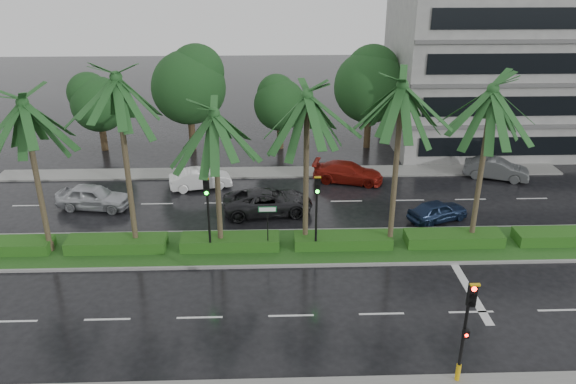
{
  "coord_description": "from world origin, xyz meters",
  "views": [
    {
      "loc": [
        -0.82,
        -25.37,
        14.83
      ],
      "look_at": [
        0.09,
        1.5,
        3.09
      ],
      "focal_mm": 35.0,
      "sensor_mm": 36.0,
      "label": 1
    }
  ],
  "objects_px": {
    "signal_median_left": "(208,204)",
    "car_white": "(200,179)",
    "car_grey": "(496,169)",
    "car_darkgrey": "(268,202)",
    "signal_near": "(466,328)",
    "street_sign": "(268,218)",
    "car_silver": "(94,197)",
    "car_red": "(348,172)",
    "car_blue": "(438,211)"
  },
  "relations": [
    {
      "from": "car_white",
      "to": "car_blue",
      "type": "xyz_separation_m",
      "value": [
        14.5,
        -5.34,
        -0.05
      ]
    },
    {
      "from": "signal_near",
      "to": "street_sign",
      "type": "relative_size",
      "value": 1.68
    },
    {
      "from": "car_darkgrey",
      "to": "car_grey",
      "type": "bearing_deg",
      "value": -79.04
    },
    {
      "from": "signal_near",
      "to": "car_white",
      "type": "height_order",
      "value": "signal_near"
    },
    {
      "from": "signal_near",
      "to": "car_blue",
      "type": "xyz_separation_m",
      "value": [
        3.0,
        13.5,
        -1.88
      ]
    },
    {
      "from": "signal_median_left",
      "to": "car_white",
      "type": "relative_size",
      "value": 1.07
    },
    {
      "from": "signal_near",
      "to": "car_white",
      "type": "distance_m",
      "value": 22.14
    },
    {
      "from": "car_darkgrey",
      "to": "car_blue",
      "type": "distance_m",
      "value": 10.09
    },
    {
      "from": "car_white",
      "to": "car_blue",
      "type": "bearing_deg",
      "value": -123.2
    },
    {
      "from": "signal_median_left",
      "to": "car_darkgrey",
      "type": "bearing_deg",
      "value": 59.84
    },
    {
      "from": "street_sign",
      "to": "car_silver",
      "type": "xyz_separation_m",
      "value": [
        -10.73,
        6.02,
        -1.36
      ]
    },
    {
      "from": "signal_near",
      "to": "car_silver",
      "type": "height_order",
      "value": "signal_near"
    },
    {
      "from": "car_white",
      "to": "street_sign",
      "type": "bearing_deg",
      "value": -166.34
    },
    {
      "from": "car_silver",
      "to": "car_grey",
      "type": "bearing_deg",
      "value": -72.33
    },
    {
      "from": "street_sign",
      "to": "car_darkgrey",
      "type": "relative_size",
      "value": 0.48
    },
    {
      "from": "car_darkgrey",
      "to": "car_white",
      "type": "bearing_deg",
      "value": 41.88
    },
    {
      "from": "signal_median_left",
      "to": "car_darkgrey",
      "type": "distance_m",
      "value": 6.38
    },
    {
      "from": "car_red",
      "to": "car_blue",
      "type": "height_order",
      "value": "car_red"
    },
    {
      "from": "signal_near",
      "to": "car_blue",
      "type": "distance_m",
      "value": 13.95
    },
    {
      "from": "signal_median_left",
      "to": "car_grey",
      "type": "height_order",
      "value": "signal_median_left"
    },
    {
      "from": "signal_near",
      "to": "car_white",
      "type": "xyz_separation_m",
      "value": [
        -11.5,
        18.83,
        -1.83
      ]
    },
    {
      "from": "car_silver",
      "to": "street_sign",
      "type": "bearing_deg",
      "value": -110.19
    },
    {
      "from": "car_silver",
      "to": "car_blue",
      "type": "distance_m",
      "value": 20.86
    },
    {
      "from": "car_silver",
      "to": "car_grey",
      "type": "height_order",
      "value": "car_silver"
    },
    {
      "from": "car_red",
      "to": "car_blue",
      "type": "bearing_deg",
      "value": -128.73
    },
    {
      "from": "signal_near",
      "to": "street_sign",
      "type": "height_order",
      "value": "signal_near"
    },
    {
      "from": "street_sign",
      "to": "car_red",
      "type": "height_order",
      "value": "street_sign"
    },
    {
      "from": "signal_median_left",
      "to": "car_blue",
      "type": "relative_size",
      "value": 1.19
    },
    {
      "from": "car_blue",
      "to": "car_grey",
      "type": "bearing_deg",
      "value": -65.11
    },
    {
      "from": "car_silver",
      "to": "car_blue",
      "type": "xyz_separation_m",
      "value": [
        20.73,
        -2.4,
        -0.14
      ]
    },
    {
      "from": "car_white",
      "to": "car_blue",
      "type": "relative_size",
      "value": 1.11
    },
    {
      "from": "signal_near",
      "to": "signal_median_left",
      "type": "relative_size",
      "value": 1.0
    },
    {
      "from": "car_silver",
      "to": "car_grey",
      "type": "distance_m",
      "value": 26.92
    },
    {
      "from": "car_darkgrey",
      "to": "car_blue",
      "type": "height_order",
      "value": "car_darkgrey"
    },
    {
      "from": "car_white",
      "to": "car_red",
      "type": "relative_size",
      "value": 0.85
    },
    {
      "from": "car_white",
      "to": "car_grey",
      "type": "bearing_deg",
      "value": -100.03
    },
    {
      "from": "signal_median_left",
      "to": "car_red",
      "type": "height_order",
      "value": "signal_median_left"
    },
    {
      "from": "signal_near",
      "to": "car_silver",
      "type": "relative_size",
      "value": 0.97
    },
    {
      "from": "car_silver",
      "to": "signal_near",
      "type": "bearing_deg",
      "value": -122.75
    },
    {
      "from": "street_sign",
      "to": "car_white",
      "type": "relative_size",
      "value": 0.64
    },
    {
      "from": "car_darkgrey",
      "to": "car_grey",
      "type": "xyz_separation_m",
      "value": [
        15.89,
        5.04,
        -0.04
      ]
    },
    {
      "from": "street_sign",
      "to": "car_grey",
      "type": "relative_size",
      "value": 0.6
    },
    {
      "from": "signal_median_left",
      "to": "car_grey",
      "type": "distance_m",
      "value": 21.59
    },
    {
      "from": "signal_median_left",
      "to": "car_red",
      "type": "xyz_separation_m",
      "value": [
        8.5,
        9.94,
        -2.31
      ]
    },
    {
      "from": "car_darkgrey",
      "to": "car_grey",
      "type": "relative_size",
      "value": 1.25
    },
    {
      "from": "signal_near",
      "to": "signal_median_left",
      "type": "bearing_deg",
      "value": 135.91
    },
    {
      "from": "car_silver",
      "to": "car_darkgrey",
      "type": "distance_m",
      "value": 10.78
    },
    {
      "from": "signal_near",
      "to": "car_darkgrey",
      "type": "height_order",
      "value": "signal_near"
    },
    {
      "from": "car_white",
      "to": "car_darkgrey",
      "type": "relative_size",
      "value": 0.75
    },
    {
      "from": "car_silver",
      "to": "car_darkgrey",
      "type": "bearing_deg",
      "value": -86.42
    }
  ]
}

